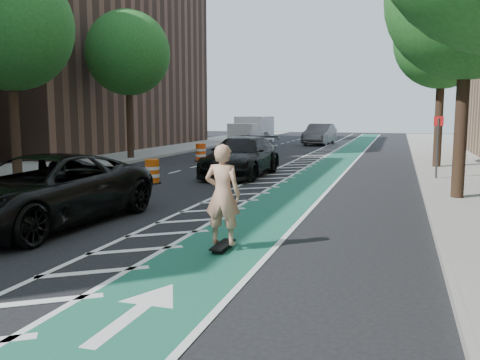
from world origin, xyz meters
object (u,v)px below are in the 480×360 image
at_px(skateboarder, 223,195).
at_px(suv_near, 42,191).
at_px(suv_far, 242,156).
at_px(barrel_a, 152,172).

xyz_separation_m(skateboarder, suv_near, (-4.69, 0.75, -0.25)).
distance_m(suv_near, suv_far, 10.48).
distance_m(suv_far, barrel_a, 4.07).
distance_m(suv_near, barrel_a, 7.20).
xyz_separation_m(suv_near, suv_far, (1.62, 10.36, -0.02)).
bearing_deg(suv_far, barrel_a, -127.07).
height_order(skateboarder, suv_near, skateboarder).
xyz_separation_m(skateboarder, suv_far, (-3.07, 11.11, -0.27)).
bearing_deg(suv_near, skateboarder, -5.02).
height_order(suv_near, barrel_a, suv_near).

